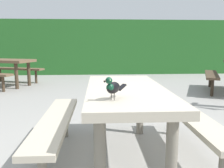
{
  "coord_description": "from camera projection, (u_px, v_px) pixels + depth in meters",
  "views": [
    {
      "loc": [
        -0.39,
        -2.26,
        1.17
      ],
      "look_at": [
        -0.25,
        -0.24,
        0.84
      ],
      "focal_mm": 39.97,
      "sensor_mm": 36.0,
      "label": 1
    }
  ],
  "objects": [
    {
      "name": "ground_plane",
      "position": [
        136.0,
        164.0,
        2.44
      ],
      "size": [
        60.0,
        60.0,
        0.0
      ],
      "primitive_type": "plane",
      "color": "gray"
    },
    {
      "name": "bird_grackle",
      "position": [
        113.0,
        87.0,
        1.89
      ],
      "size": [
        0.2,
        0.24,
        0.18
      ],
      "color": "black",
      "rests_on": "picnic_table_foreground"
    },
    {
      "name": "picnic_table_foreground",
      "position": [
        126.0,
        106.0,
        2.49
      ],
      "size": [
        1.7,
        1.81,
        0.74
      ],
      "color": "#B2A893",
      "rests_on": "ground"
    },
    {
      "name": "hedge_wall",
      "position": [
        104.0,
        47.0,
        10.48
      ],
      "size": [
        28.0,
        2.36,
        2.05
      ],
      "primitive_type": "cube",
      "color": "#235B23",
      "rests_on": "ground"
    },
    {
      "name": "picnic_table_mid_left",
      "position": [
        1.0,
        66.0,
        6.86
      ],
      "size": [
        2.19,
        2.17,
        0.74
      ],
      "color": "brown",
      "rests_on": "ground"
    }
  ]
}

